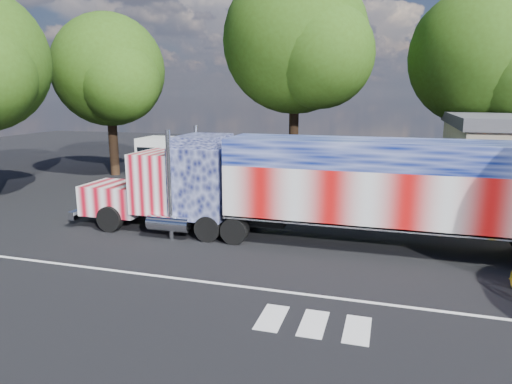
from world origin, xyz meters
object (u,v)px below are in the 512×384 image
(semi_truck, at_px, (336,187))
(tree_ne_a, at_px, (482,57))
(coach_bus, at_px, (226,165))
(tree_n_mid, at_px, (297,41))
(woman, at_px, (113,213))
(tree_nw_a, at_px, (110,71))

(semi_truck, distance_m, tree_ne_a, 16.65)
(coach_bus, distance_m, tree_ne_a, 17.52)
(tree_n_mid, xyz_separation_m, tree_ne_a, (11.98, -0.80, -1.42))
(coach_bus, distance_m, woman, 9.80)
(woman, xyz_separation_m, tree_ne_a, (17.47, 14.59, 7.73))
(woman, relative_size, tree_ne_a, 0.12)
(woman, bearing_deg, semi_truck, 26.00)
(semi_truck, bearing_deg, coach_bus, 133.19)
(woman, xyz_separation_m, tree_nw_a, (-8.36, 12.94, 7.18))
(semi_truck, height_order, woman, semi_truck)
(coach_bus, xyz_separation_m, tree_ne_a, (15.35, 5.08, 6.74))
(woman, bearing_deg, coach_bus, 98.64)
(coach_bus, relative_size, woman, 7.51)
(woman, bearing_deg, tree_n_mid, 91.53)
(tree_n_mid, distance_m, tree_nw_a, 14.20)
(woman, distance_m, tree_nw_a, 17.00)
(tree_nw_a, xyz_separation_m, tree_ne_a, (25.83, 1.65, 0.55))
(tree_n_mid, relative_size, tree_nw_a, 1.24)
(tree_nw_a, height_order, tree_ne_a, tree_ne_a)
(coach_bus, bearing_deg, tree_n_mid, 60.14)
(coach_bus, xyz_separation_m, woman, (-2.11, -9.52, -0.99))
(semi_truck, height_order, tree_ne_a, tree_ne_a)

